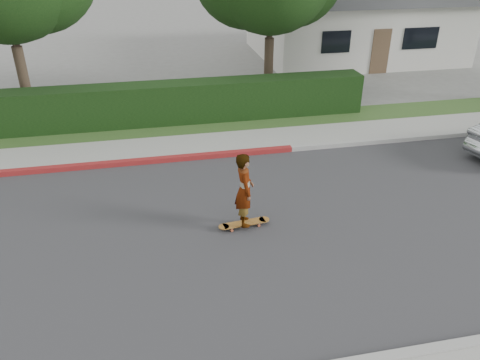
# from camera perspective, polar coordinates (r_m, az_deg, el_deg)

# --- Properties ---
(ground) EXTENTS (120.00, 120.00, 0.00)m
(ground) POSITION_cam_1_polar(r_m,az_deg,el_deg) (11.24, 7.46, -5.44)
(ground) COLOR slate
(ground) RESTS_ON ground
(road) EXTENTS (60.00, 8.00, 0.01)m
(road) POSITION_cam_1_polar(r_m,az_deg,el_deg) (11.24, 7.46, -5.42)
(road) COLOR #2D2D30
(road) RESTS_ON ground
(curb_near) EXTENTS (60.00, 0.20, 0.15)m
(curb_near) POSITION_cam_1_polar(r_m,az_deg,el_deg) (8.37, 16.79, -20.24)
(curb_near) COLOR #9E9E99
(curb_near) RESTS_ON ground
(curb_far) EXTENTS (60.00, 0.20, 0.15)m
(curb_far) POSITION_cam_1_polar(r_m,az_deg,el_deg) (14.65, 2.50, 3.52)
(curb_far) COLOR #9E9E99
(curb_far) RESTS_ON ground
(curb_red_section) EXTENTS (12.00, 0.21, 0.15)m
(curb_red_section) POSITION_cam_1_polar(r_m,az_deg,el_deg) (14.38, -17.26, 1.72)
(curb_red_section) COLOR maroon
(curb_red_section) RESTS_ON ground
(sidewalk_far) EXTENTS (60.00, 1.60, 0.12)m
(sidewalk_far) POSITION_cam_1_polar(r_m,az_deg,el_deg) (15.45, 1.70, 4.83)
(sidewalk_far) COLOR gray
(sidewalk_far) RESTS_ON ground
(planting_strip) EXTENTS (60.00, 1.60, 0.10)m
(planting_strip) POSITION_cam_1_polar(r_m,az_deg,el_deg) (16.90, 0.47, 6.91)
(planting_strip) COLOR #2D4C1E
(planting_strip) RESTS_ON ground
(hedge) EXTENTS (15.00, 1.00, 1.50)m
(hedge) POSITION_cam_1_polar(r_m,az_deg,el_deg) (16.90, -10.08, 9.01)
(hedge) COLOR black
(hedge) RESTS_ON ground
(house) EXTENTS (10.60, 8.60, 4.30)m
(house) POSITION_cam_1_polar(r_m,az_deg,el_deg) (27.55, 13.56, 18.94)
(house) COLOR beige
(house) RESTS_ON ground
(skateboard) EXTENTS (1.26, 0.39, 0.12)m
(skateboard) POSITION_cam_1_polar(r_m,az_deg,el_deg) (11.01, 0.52, -5.30)
(skateboard) COLOR #B15030
(skateboard) RESTS_ON ground
(skateboarder) EXTENTS (0.45, 0.66, 1.78)m
(skateboarder) POSITION_cam_1_polar(r_m,az_deg,el_deg) (10.53, 0.54, -1.19)
(skateboarder) COLOR white
(skateboarder) RESTS_ON skateboard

